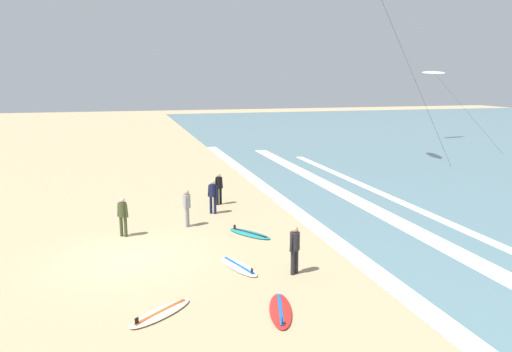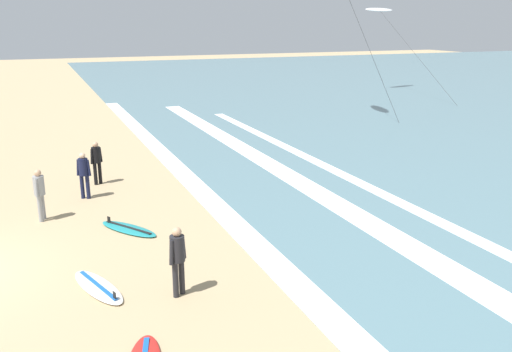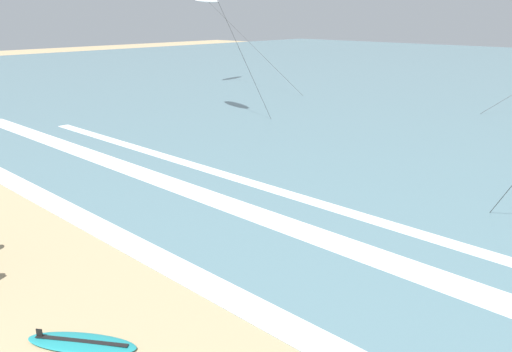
% 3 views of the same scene
% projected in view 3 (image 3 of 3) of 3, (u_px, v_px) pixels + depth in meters
% --- Properties ---
extents(wave_foam_shoreline, '(52.69, 0.80, 0.01)m').
position_uv_depth(wave_foam_shoreline, '(229.00, 296.00, 10.82)').
color(wave_foam_shoreline, white).
rests_on(wave_foam_shoreline, ocean_surface).
extents(wave_foam_mid_break, '(46.69, 0.98, 0.01)m').
position_uv_depth(wave_foam_mid_break, '(337.00, 243.00, 13.27)').
color(wave_foam_mid_break, white).
rests_on(wave_foam_mid_break, ocean_surface).
extents(wave_foam_outer_break, '(37.21, 0.55, 0.01)m').
position_uv_depth(wave_foam_outer_break, '(363.00, 217.00, 14.99)').
color(wave_foam_outer_break, white).
rests_on(wave_foam_outer_break, ocean_surface).
extents(surfboard_near_water, '(2.08, 1.67, 0.25)m').
position_uv_depth(surfboard_near_water, '(82.00, 343.00, 9.22)').
color(surfboard_near_water, teal).
rests_on(surfboard_near_water, ground).
extents(kite_white_mid_center, '(10.71, 3.29, 6.94)m').
position_uv_depth(kite_white_mid_center, '(208.00, 1.00, 41.20)').
color(kite_white_mid_center, white).
rests_on(kite_white_mid_center, ground).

